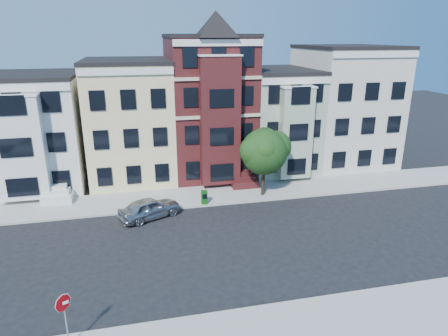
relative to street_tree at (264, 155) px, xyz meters
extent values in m
plane|color=black|center=(-2.89, -7.04, -3.45)|extent=(120.00, 120.00, 0.00)
cube|color=#9E9B93|center=(-2.89, 0.96, -3.37)|extent=(60.00, 4.00, 0.15)
cube|color=#9E9B93|center=(-2.89, -15.04, -3.37)|extent=(60.00, 4.00, 0.15)
cube|color=silver|center=(-17.89, 7.46, 1.05)|extent=(8.00, 9.00, 9.00)
cube|color=beige|center=(-9.89, 7.46, 1.55)|extent=(7.00, 9.00, 10.00)
cube|color=#411516|center=(-2.89, 7.46, 2.55)|extent=(7.00, 9.00, 12.00)
cube|color=#9CAB91|center=(3.61, 7.46, 1.05)|extent=(6.00, 9.00, 9.00)
cube|color=beige|center=(10.61, 7.46, 2.05)|extent=(8.00, 9.00, 11.00)
imported|color=#9FA1A7|center=(-8.93, -1.99, -2.71)|extent=(4.69, 3.43, 1.49)
cube|color=#115915|center=(-4.84, -0.74, -2.79)|extent=(0.50, 0.45, 1.03)
camera|label=1|loc=(-9.55, -27.99, 8.75)|focal=32.00mm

